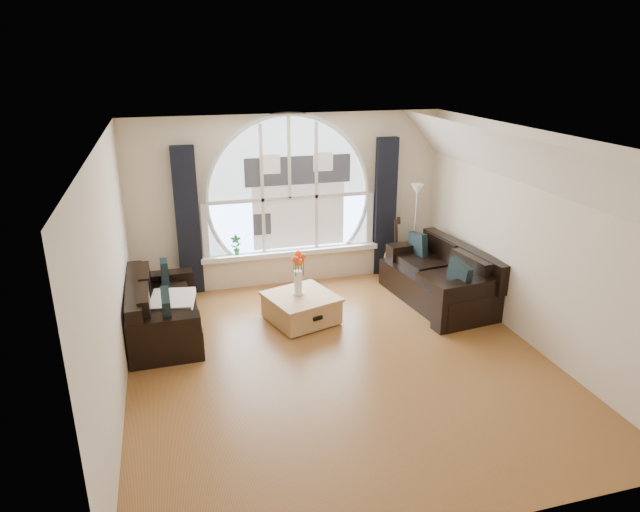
{
  "coord_description": "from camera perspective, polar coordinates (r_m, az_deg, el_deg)",
  "views": [
    {
      "loc": [
        -1.86,
        -5.8,
        3.57
      ],
      "look_at": [
        0.0,
        0.9,
        1.05
      ],
      "focal_mm": 31.65,
      "sensor_mm": 36.0,
      "label": 1
    }
  ],
  "objects": [
    {
      "name": "neighbor_house",
      "position": [
        8.98,
        -2.17,
        6.58
      ],
      "size": [
        1.7,
        0.02,
        1.5
      ],
      "primitive_type": "cube",
      "color": "silver",
      "rests_on": "wall_back"
    },
    {
      "name": "window_frame",
      "position": [
        8.9,
        -3.1,
        7.28
      ],
      "size": [
        2.76,
        0.08,
        2.15
      ],
      "primitive_type": "cube",
      "color": "white",
      "rests_on": "wall_back"
    },
    {
      "name": "wall_front",
      "position": [
        4.2,
        13.76,
        -12.6
      ],
      "size": [
        5.0,
        0.01,
        2.7
      ],
      "primitive_type": "cube",
      "color": "beige",
      "rests_on": "ground"
    },
    {
      "name": "curtain_right",
      "position": [
        9.42,
        6.61,
        4.91
      ],
      "size": [
        0.35,
        0.12,
        2.3
      ],
      "primitive_type": "cube",
      "color": "black",
      "rests_on": "ground"
    },
    {
      "name": "ground",
      "position": [
        7.05,
        1.99,
        -10.48
      ],
      "size": [
        5.0,
        5.5,
        0.01
      ],
      "primitive_type": "cube",
      "color": "brown",
      "rests_on": "ground"
    },
    {
      "name": "guitar",
      "position": [
        9.46,
        7.55,
        1.02
      ],
      "size": [
        0.38,
        0.27,
        1.06
      ],
      "primitive_type": "cube",
      "rotation": [
        0.0,
        0.0,
        -0.08
      ],
      "color": "olive",
      "rests_on": "ground"
    },
    {
      "name": "wall_back",
      "position": [
        9.02,
        -3.15,
        5.66
      ],
      "size": [
        5.0,
        0.01,
        2.7
      ],
      "primitive_type": "cube",
      "color": "beige",
      "rests_on": "ground"
    },
    {
      "name": "coffee_chest",
      "position": [
        7.92,
        -1.91,
        -5.15
      ],
      "size": [
        1.1,
        1.1,
        0.43
      ],
      "primitive_type": "cube",
      "rotation": [
        0.0,
        0.0,
        0.3
      ],
      "color": "#A57A49",
      "rests_on": "ground"
    },
    {
      "name": "arched_window",
      "position": [
        8.93,
        -3.15,
        7.32
      ],
      "size": [
        2.6,
        0.06,
        2.15
      ],
      "primitive_type": "cube",
      "color": "silver",
      "rests_on": "wall_back"
    },
    {
      "name": "attic_slope",
      "position": [
        7.18,
        19.45,
        9.03
      ],
      "size": [
        0.92,
        5.5,
        0.72
      ],
      "primitive_type": "cube",
      "color": "silver",
      "rests_on": "ground"
    },
    {
      "name": "potted_plant",
      "position": [
        8.97,
        -8.49,
        1.12
      ],
      "size": [
        0.17,
        0.12,
        0.32
      ],
      "primitive_type": "imported",
      "rotation": [
        0.0,
        0.0,
        -0.01
      ],
      "color": "#1E6023",
      "rests_on": "window_sill"
    },
    {
      "name": "wall_right",
      "position": [
        7.58,
        20.47,
        1.62
      ],
      "size": [
        0.01,
        5.5,
        2.7
      ],
      "primitive_type": "cube",
      "color": "beige",
      "rests_on": "ground"
    },
    {
      "name": "vase_flowers",
      "position": [
        7.73,
        -2.25,
        -1.24
      ],
      "size": [
        0.24,
        0.24,
        0.7
      ],
      "primitive_type": "cube",
      "color": "white",
      "rests_on": "coffee_chest"
    },
    {
      "name": "window_sill",
      "position": [
        9.17,
        -2.92,
        0.42
      ],
      "size": [
        2.9,
        0.22,
        0.08
      ],
      "primitive_type": "cube",
      "color": "white",
      "rests_on": "wall_back"
    },
    {
      "name": "throw_blanket",
      "position": [
        7.66,
        -14.69,
        -4.4
      ],
      "size": [
        0.63,
        0.63,
        0.1
      ],
      "primitive_type": "cube",
      "rotation": [
        0.0,
        0.0,
        -0.17
      ],
      "color": "silver",
      "rests_on": "sofa_left"
    },
    {
      "name": "floor_lamp",
      "position": [
        9.33,
        9.56,
        2.38
      ],
      "size": [
        0.24,
        0.24,
        1.6
      ],
      "primitive_type": "cube",
      "color": "#B2B2B2",
      "rests_on": "ground"
    },
    {
      "name": "curtain_left",
      "position": [
        8.77,
        -13.23,
        3.38
      ],
      "size": [
        0.35,
        0.12,
        2.3
      ],
      "primitive_type": "cube",
      "color": "black",
      "rests_on": "ground"
    },
    {
      "name": "ceiling",
      "position": [
        6.15,
        2.29,
        11.79
      ],
      "size": [
        5.0,
        5.5,
        0.01
      ],
      "primitive_type": "cube",
      "color": "silver",
      "rests_on": "ground"
    },
    {
      "name": "wall_left",
      "position": [
        6.24,
        -20.36,
        -2.21
      ],
      "size": [
        0.01,
        5.5,
        2.7
      ],
      "primitive_type": "cube",
      "color": "beige",
      "rests_on": "ground"
    },
    {
      "name": "sofa_left",
      "position": [
        7.75,
        -15.56,
        -4.99
      ],
      "size": [
        0.91,
        1.76,
        0.77
      ],
      "primitive_type": "cube",
      "rotation": [
        0.0,
        0.0,
        0.02
      ],
      "color": "black",
      "rests_on": "ground"
    },
    {
      "name": "sofa_right",
      "position": [
        8.63,
        11.91,
        -2.06
      ],
      "size": [
        1.2,
        2.04,
        0.86
      ],
      "primitive_type": "cube",
      "rotation": [
        0.0,
        0.0,
        0.12
      ],
      "color": "black",
      "rests_on": "ground"
    }
  ]
}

